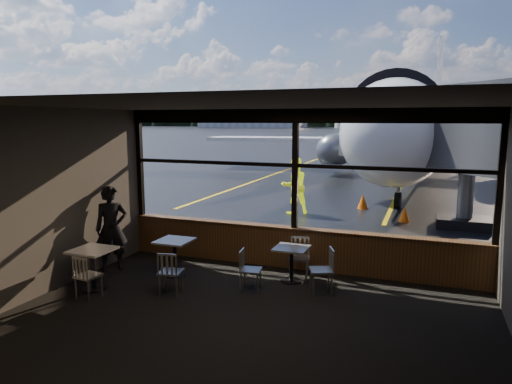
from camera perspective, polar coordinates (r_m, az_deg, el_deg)
The scene contains 32 objects.
ground_plane at distance 129.51m, azimuth 19.53°, elevation 7.02°, with size 520.00×520.00×0.00m, color black.
carpet_floor at distance 7.69m, azimuth -1.61°, elevation -16.06°, with size 8.00×6.00×0.01m, color black.
ceiling at distance 6.97m, azimuth -1.74°, elevation 10.93°, with size 8.00×6.00×0.04m, color #38332D.
wall_left at distance 9.38m, azimuth -24.94°, elevation -1.15°, with size 0.04×6.00×3.50m, color #4A423B.
wall_back at distance 4.60m, azimuth -16.21°, elevation -10.60°, with size 8.00×0.04×3.50m, color #4A423B.
window_sill at distance 10.20m, azimuth 4.79°, elevation -7.06°, with size 8.00×0.28×0.90m, color #533119.
window_header at distance 9.81m, azimuth 5.01°, elevation 9.45°, with size 8.00×0.18×0.30m, color black.
mullion_left at distance 11.57m, azimuth -14.31°, elevation 3.43°, with size 0.12×0.12×2.60m, color black.
mullion_centre at distance 9.87m, azimuth 4.92°, elevation 2.76°, with size 0.12×0.12×2.60m, color black.
mullion_right at distance 9.60m, azimuth 28.28°, elevation 1.55°, with size 0.12×0.12×2.60m, color black.
window_transom at distance 9.86m, azimuth 4.93°, elevation 3.34°, with size 8.00×0.10×0.08m, color black.
airliner at distance 29.02m, azimuth 20.52°, elevation 12.25°, with size 28.35×34.02×10.40m, color white, non-canonical shape.
jet_bridge at distance 14.99m, azimuth 24.32°, elevation 5.42°, with size 9.53×11.64×5.08m, color #2E2E30, non-canonical shape.
cafe_table_near at distance 9.39m, azimuth 4.44°, elevation -9.03°, with size 0.66×0.66×0.73m, color #A7A29A, non-canonical shape.
cafe_table_mid at distance 9.88m, azimuth -10.11°, elevation -8.08°, with size 0.70×0.70×0.77m, color #A39F96, non-canonical shape.
cafe_table_left at distance 9.49m, azimuth -19.67°, elevation -9.09°, with size 0.74×0.74×0.81m, color #9D9791, non-canonical shape.
chair_near_e at distance 8.83m, azimuth 8.16°, elevation -9.73°, with size 0.48×0.48×0.89m, color beige, non-canonical shape.
chair_near_w at distance 8.87m, azimuth -0.66°, elevation -9.79°, with size 0.44×0.44×0.82m, color #B2ADA1, non-canonical shape.
chair_near_n at distance 9.56m, azimuth 5.40°, elevation -8.29°, with size 0.47×0.47×0.86m, color #B6B1A5, non-canonical shape.
chair_mid_s at distance 8.86m, azimuth -10.60°, elevation -9.85°, with size 0.47×0.47×0.86m, color #AEA99D, non-canonical shape.
chair_left_s at distance 9.08m, azimuth -20.22°, elevation -9.85°, with size 0.45×0.45×0.83m, color #AFAA9E, non-canonical shape.
passenger at distance 10.43m, azimuth -17.62°, elevation -4.35°, with size 0.68×0.45×1.87m, color black.
ground_crew at distance 16.03m, azimuth 4.84°, elevation 0.77°, with size 0.96×0.74×1.97m, color #BFF219.
cone_nose at distance 17.41m, azimuth 13.19°, elevation -1.17°, with size 0.38×0.38×0.53m, color #FF5008.
cone_wing at distance 31.56m, azimuth 5.07°, elevation 3.43°, with size 0.33×0.33×0.46m, color #E45407.
hangar_left at distance 202.91m, azimuth -0.43°, elevation 9.61°, with size 45.00×18.00×11.00m, color silver, non-canonical shape.
hangar_mid at distance 194.47m, azimuth 20.03°, elevation 8.95°, with size 38.00×15.00×10.00m, color silver, non-canonical shape.
fuel_tank_a at distance 194.21m, azimuth 11.01°, elevation 8.74°, with size 8.00×8.00×6.00m, color silver.
fuel_tank_b at distance 192.78m, azimuth 13.97°, elevation 8.64°, with size 8.00×8.00×6.00m, color silver.
fuel_tank_c at distance 191.86m, azimuth 16.97°, elevation 8.51°, with size 8.00×8.00×6.00m, color silver.
treeline at distance 219.48m, azimuth 20.13°, elevation 9.15°, with size 360.00×3.00×12.00m, color black.
cone_extra at distance 15.53m, azimuth 18.06°, elevation -2.64°, with size 0.37×0.37×0.51m, color orange.
Camera 1 is at (2.64, -9.45, 3.26)m, focal length 32.00 mm.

